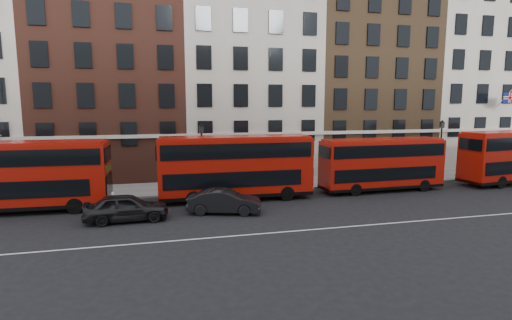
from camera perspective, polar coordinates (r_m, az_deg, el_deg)
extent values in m
plane|color=black|center=(24.79, 7.79, -8.32)|extent=(120.00, 120.00, 0.00)
cube|color=gray|center=(34.45, 1.32, -3.43)|extent=(80.00, 5.00, 0.15)
cube|color=gray|center=(32.10, 2.50, -4.29)|extent=(80.00, 0.30, 0.16)
cube|color=white|center=(23.03, 9.65, -9.64)|extent=(70.00, 0.12, 0.01)
cube|color=brown|center=(40.43, -19.98, 13.37)|extent=(12.80, 10.00, 22.00)
cube|color=#AEA799|center=(41.10, -1.45, 11.66)|extent=(12.80, 10.00, 19.00)
cube|color=brown|center=(45.68, 14.81, 12.31)|extent=(12.80, 10.00, 21.00)
cube|color=#B4AE9B|center=(52.94, 27.25, 10.54)|extent=(12.80, 10.00, 20.00)
cube|color=#AF1309|center=(29.67, -30.75, -1.92)|extent=(10.92, 3.05, 4.07)
cube|color=black|center=(30.03, -30.49, -5.52)|extent=(10.92, 3.09, 0.25)
cube|color=black|center=(29.89, -31.22, -3.25)|extent=(9.69, 3.08, 1.08)
cube|color=black|center=(29.50, -30.93, 0.49)|extent=(10.51, 3.12, 1.03)
cube|color=#AF1309|center=(29.42, -31.05, 2.08)|extent=(10.60, 2.83, 0.19)
cube|color=black|center=(28.47, -20.22, -3.29)|extent=(0.18, 2.27, 1.34)
cube|color=black|center=(28.28, -20.33, -1.10)|extent=(0.17, 1.96, 0.43)
cylinder|color=black|center=(27.96, -24.44, -5.99)|extent=(1.04, 0.33, 1.03)
cylinder|color=black|center=(30.15, -23.46, -4.94)|extent=(1.04, 0.33, 1.03)
cube|color=#AF1309|center=(28.89, -2.94, -0.95)|extent=(11.02, 2.82, 4.13)
cube|color=black|center=(29.26, -2.91, -4.70)|extent=(11.02, 2.87, 0.25)
cube|color=black|center=(28.96, -3.54, -2.35)|extent=(9.77, 2.88, 1.10)
cube|color=black|center=(28.71, -2.96, 1.57)|extent=(10.60, 2.90, 1.04)
cube|color=#AF1309|center=(28.63, -2.97, 3.24)|extent=(10.70, 2.61, 0.19)
cube|color=black|center=(30.45, 7.38, -2.08)|extent=(0.13, 2.30, 1.36)
cube|color=black|center=(30.27, 7.42, 0.00)|extent=(0.12, 1.99, 0.44)
cylinder|color=black|center=(28.96, 4.46, -4.78)|extent=(1.05, 0.31, 1.04)
cylinder|color=black|center=(31.15, 3.18, -3.85)|extent=(1.05, 0.31, 1.04)
cylinder|color=black|center=(27.76, -8.90, -5.43)|extent=(1.05, 0.31, 1.04)
cylinder|color=black|center=(30.03, -9.22, -4.40)|extent=(1.05, 0.31, 1.04)
cube|color=#AF1309|center=(33.25, 17.52, -0.52)|extent=(9.97, 2.56, 3.73)
cube|color=black|center=(33.55, 17.40, -3.48)|extent=(9.97, 2.60, 0.23)
cube|color=black|center=(33.20, 17.06, -1.63)|extent=(8.84, 2.61, 0.99)
cube|color=black|center=(33.10, 17.61, 1.46)|extent=(9.59, 2.63, 0.94)
cube|color=#AF1309|center=(33.02, 17.67, 2.77)|extent=(9.68, 2.37, 0.17)
cube|color=black|center=(36.28, 24.15, -1.33)|extent=(0.12, 2.08, 1.23)
cube|color=black|center=(36.14, 24.24, 0.25)|extent=(0.11, 1.80, 0.40)
cylinder|color=black|center=(34.53, 22.85, -3.38)|extent=(0.95, 0.28, 0.94)
cylinder|color=black|center=(36.19, 20.80, -2.76)|extent=(0.95, 0.28, 0.94)
cylinder|color=black|center=(31.22, 14.03, -4.15)|extent=(0.95, 0.28, 0.94)
cylinder|color=black|center=(33.04, 12.25, -3.41)|extent=(0.95, 0.28, 0.94)
cylinder|color=black|center=(38.66, 31.59, -2.71)|extent=(1.06, 0.41, 1.04)
cylinder|color=black|center=(40.08, 28.97, -2.17)|extent=(1.06, 0.41, 1.04)
imported|color=black|center=(25.14, -18.03, -6.46)|extent=(4.92, 2.12, 1.66)
imported|color=black|center=(25.67, -4.55, -5.91)|extent=(4.94, 2.89, 1.54)
cylinder|color=black|center=(31.17, -7.72, -0.30)|extent=(0.14, 0.14, 4.60)
cylinder|color=black|center=(31.52, -7.65, -3.90)|extent=(0.32, 0.32, 0.60)
cube|color=#262626|center=(30.90, -7.81, 4.38)|extent=(0.32, 0.32, 0.55)
cone|color=black|center=(30.88, -7.82, 5.03)|extent=(0.44, 0.44, 0.25)
cylinder|color=black|center=(40.47, 24.82, 0.96)|extent=(0.14, 0.14, 4.60)
cylinder|color=black|center=(40.74, 24.65, -1.83)|extent=(0.32, 0.32, 0.60)
cube|color=#262626|center=(40.26, 25.04, 4.56)|extent=(0.32, 0.32, 0.55)
cone|color=black|center=(40.24, 25.07, 5.06)|extent=(0.44, 0.44, 0.25)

